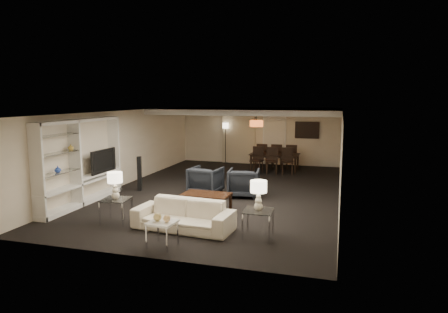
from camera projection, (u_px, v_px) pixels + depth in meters
floor at (224, 191)px, 12.62m from camera, size 11.00×11.00×0.00m
ceiling at (224, 111)px, 12.25m from camera, size 7.00×11.00×0.02m
wall_back at (259, 136)px, 17.66m from camera, size 7.00×0.02×2.50m
wall_front at (139, 191)px, 7.21m from camera, size 7.00×0.02×2.50m
wall_left at (124, 148)px, 13.40m from camera, size 0.02×11.00×2.50m
wall_right at (341, 156)px, 11.46m from camera, size 0.02×11.00×2.50m
ceiling_soffit at (249, 111)px, 15.59m from camera, size 7.00×4.00×0.20m
curtains at (239, 136)px, 17.84m from camera, size 1.50×0.12×2.40m
door at (274, 141)px, 17.46m from camera, size 0.90×0.05×2.10m
painting at (307, 130)px, 16.99m from camera, size 0.95×0.04×0.65m
media_unit at (81, 162)px, 10.89m from camera, size 0.38×3.40×2.35m
pendant_light at (256, 123)px, 15.58m from camera, size 0.52×0.52×0.24m
sofa at (183, 215)px, 8.91m from camera, size 2.30×1.06×0.65m
coffee_table at (206, 202)px, 10.44m from camera, size 1.26×0.78×0.44m
armchair_left at (206, 180)px, 12.19m from camera, size 0.99×1.01×0.83m
armchair_right at (244, 183)px, 11.86m from camera, size 1.00×1.02×0.83m
side_table_left at (116, 211)px, 9.38m from camera, size 0.69×0.69×0.57m
side_table_right at (258, 223)px, 8.44m from camera, size 0.63×0.63×0.57m
table_lamp_left at (115, 186)px, 9.30m from camera, size 0.38×0.38×0.63m
table_lamp_right at (258, 196)px, 8.35m from camera, size 0.37×0.37×0.63m
marble_table at (162, 234)px, 7.87m from camera, size 0.55×0.55×0.51m
gold_gourd_a at (157, 217)px, 7.85m from camera, size 0.16×0.16×0.16m
gold_gourd_b at (167, 218)px, 7.80m from camera, size 0.14×0.14×0.14m
television at (100, 161)px, 11.69m from camera, size 1.18×0.15×0.68m
vase_blue at (58, 169)px, 9.99m from camera, size 0.16×0.16×0.17m
vase_amber at (71, 147)px, 10.44m from camera, size 0.15×0.15×0.16m
floor_speaker at (139, 174)px, 12.59m from camera, size 0.14×0.14×1.09m
dining_table at (274, 162)px, 16.06m from camera, size 1.95×1.09×0.68m
chair_nl at (257, 160)px, 15.59m from camera, size 0.52×0.52×1.01m
chair_nm at (272, 161)px, 15.42m from camera, size 0.52×0.52×1.01m
chair_nr at (287, 161)px, 15.25m from camera, size 0.53×0.53×1.01m
chair_fl at (263, 155)px, 16.82m from camera, size 0.48×0.48×1.01m
chair_fm at (277, 156)px, 16.65m from camera, size 0.48×0.48×1.01m
chair_fr at (291, 157)px, 16.49m from camera, size 0.50×0.50×1.01m
floor_lamp at (225, 143)px, 17.82m from camera, size 0.34×0.34×1.81m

